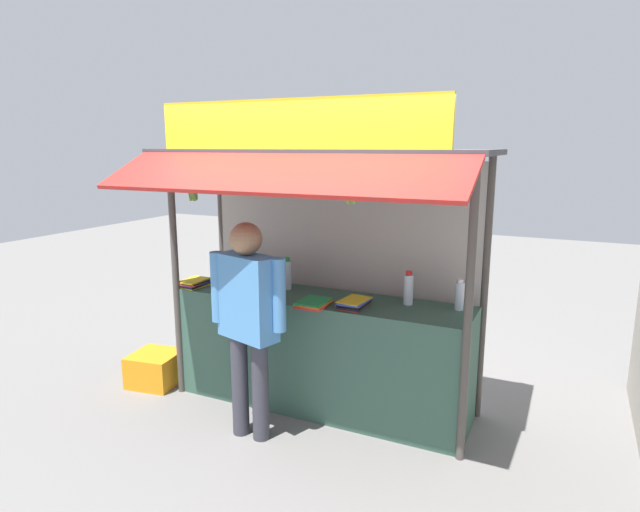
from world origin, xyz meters
The scene contains 17 objects.
ground_plane centered at (0.00, 0.00, 0.00)m, with size 20.00×20.00×0.00m, color slate.
stall_counter centered at (0.00, 0.00, 0.48)m, with size 2.50×0.60×0.96m, color #385B4C.
stall_structure centered at (0.00, 0.07, 1.51)m, with size 2.70×1.43×2.52m.
water_bottle_rear_center centered at (-0.37, 0.11, 1.09)m, with size 0.08×0.08×0.28m.
water_bottle_mid_left centered at (0.71, 0.12, 1.09)m, with size 0.08×0.08×0.27m.
water_bottle_far_left centered at (-0.88, 0.01, 1.08)m, with size 0.07×0.07×0.26m.
water_bottle_back_right centered at (-0.55, 0.16, 1.08)m, with size 0.07×0.07×0.26m.
water_bottle_left centered at (1.11, 0.15, 1.07)m, with size 0.07×0.07×0.24m.
water_bottle_far_right centered at (-0.94, 0.21, 1.10)m, with size 0.08×0.08×0.30m.
magazine_stack_front_right centered at (0.06, -0.23, 0.98)m, with size 0.24×0.29×0.04m.
magazine_stack_center centered at (-0.53, -0.09, 0.99)m, with size 0.22×0.26×0.06m.
magazine_stack_back_left centered at (-1.17, -0.16, 0.99)m, with size 0.21×0.29×0.06m.
magazine_stack_right centered at (0.35, -0.12, 0.99)m, with size 0.21×0.31×0.06m.
banana_bunch_inner_right centered at (-0.94, -0.40, 1.82)m, with size 0.08×0.09×0.28m.
banana_bunch_leftmost centered at (0.43, -0.40, 1.87)m, with size 0.10×0.10×0.24m.
vendor_person centered at (-0.26, -0.68, 1.00)m, with size 0.63×0.32×1.66m.
plastic_crate centered at (-1.57, -0.28, 0.15)m, with size 0.42×0.42×0.30m, color orange.
Camera 1 is at (1.84, -3.85, 2.19)m, focal length 30.08 mm.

